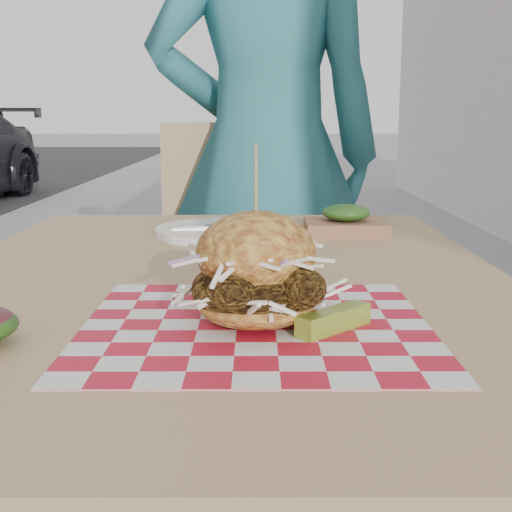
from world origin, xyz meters
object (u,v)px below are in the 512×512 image
object	(u,v)px
diner	(266,155)
patio_table	(220,327)
patio_chair	(233,271)
sandwich	(256,276)

from	to	relation	value
diner	patio_table	size ratio (longest dim) A/B	1.44
patio_chair	sandwich	xyz separation A→B (m)	(0.06, -1.17, 0.25)
patio_table	sandwich	xyz separation A→B (m)	(0.05, -0.26, 0.13)
patio_table	sandwich	bearing A→B (deg)	-78.99
patio_table	diner	bearing A→B (deg)	85.13
diner	patio_chair	bearing A→B (deg)	3.98
patio_table	sandwich	world-z (taller)	sandwich
patio_chair	sandwich	distance (m)	1.20
patio_chair	patio_table	bearing A→B (deg)	-94.84
patio_table	sandwich	distance (m)	0.30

